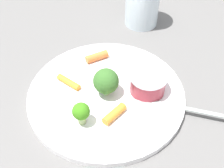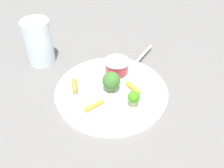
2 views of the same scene
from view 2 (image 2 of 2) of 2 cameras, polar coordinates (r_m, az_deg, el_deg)
name	(u,v)px [view 2 (image 2 of 2)]	position (r m, az deg, el deg)	size (l,w,h in m)	color
ground_plane	(111,93)	(0.64, -0.14, -2.13)	(2.40, 2.40, 0.00)	#5D5B59
plate	(111,92)	(0.64, -0.14, -1.73)	(0.28, 0.28, 0.01)	white
sauce_cup	(117,67)	(0.68, 1.06, 3.92)	(0.06, 0.06, 0.04)	maroon
broccoli_floret_0	(113,80)	(0.62, 0.20, 0.89)	(0.04, 0.04, 0.05)	#82AA71
broccoli_floret_1	(134,98)	(0.58, 4.85, -3.05)	(0.03, 0.03, 0.04)	#8FA867
carrot_stick_0	(133,88)	(0.63, 4.79, -0.91)	(0.01, 0.01, 0.05)	orange
carrot_stick_1	(75,86)	(0.64, -8.29, -0.46)	(0.01, 0.01, 0.04)	orange
carrot_stick_2	(94,106)	(0.59, -4.00, -4.82)	(0.01, 0.01, 0.05)	orange
fork	(137,61)	(0.73, 5.70, 5.14)	(0.15, 0.12, 0.00)	#ADB8B3
drinking_glass	(39,42)	(0.74, -16.04, 8.94)	(0.08, 0.08, 0.13)	silver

